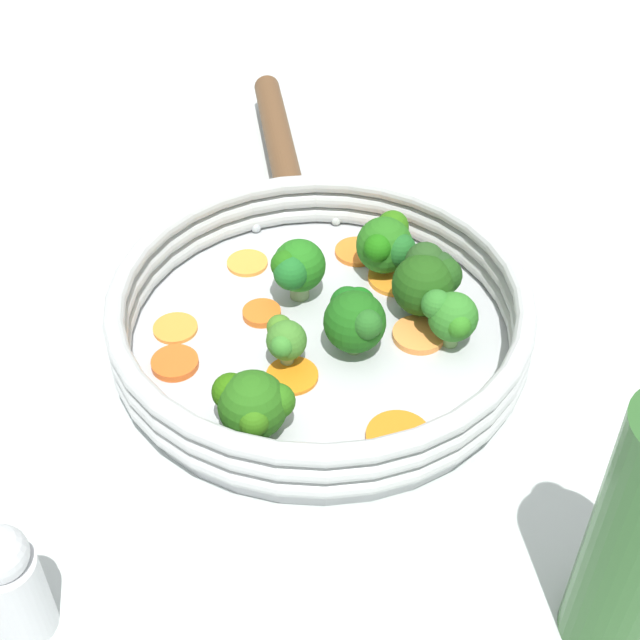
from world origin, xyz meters
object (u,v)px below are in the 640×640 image
at_px(carrot_slice_2, 399,437).
at_px(carrot_slice_3, 381,249).
at_px(carrot_slice_8, 175,363).
at_px(broccoli_floret_0, 428,278).
at_px(broccoli_floret_4, 387,244).
at_px(carrot_slice_0, 357,252).
at_px(salt_shaker, 11,584).
at_px(carrot_slice_9, 262,313).
at_px(carrot_slice_4, 396,277).
at_px(broccoli_floret_2, 355,318).
at_px(skillet, 320,341).
at_px(carrot_slice_6, 292,376).
at_px(broccoli_floret_3, 253,404).
at_px(carrot_slice_7, 419,335).
at_px(broccoli_floret_1, 296,268).
at_px(carrot_slice_5, 175,328).
at_px(carrot_slice_1, 246,263).
at_px(broccoli_floret_6, 451,316).
at_px(broccoli_floret_5, 285,340).

bearing_deg(carrot_slice_2, carrot_slice_3, -34.84).
xyz_separation_m(carrot_slice_2, carrot_slice_8, (0.15, 0.09, 0.00)).
bearing_deg(broccoli_floret_0, broccoli_floret_4, -1.64).
relative_size(carrot_slice_0, salt_shaker, 0.43).
height_order(carrot_slice_9, broccoli_floret_4, broccoli_floret_4).
height_order(carrot_slice_4, carrot_slice_8, carrot_slice_8).
relative_size(carrot_slice_0, carrot_slice_4, 0.80).
bearing_deg(broccoli_floret_2, skillet, 26.31).
bearing_deg(broccoli_floret_0, carrot_slice_6, 90.98).
bearing_deg(broccoli_floret_3, salt_shaker, 102.43).
xyz_separation_m(carrot_slice_0, carrot_slice_7, (-0.11, 0.02, 0.00)).
relative_size(broccoli_floret_1, broccoli_floret_4, 0.99).
distance_m(carrot_slice_7, carrot_slice_9, 0.12).
bearing_deg(carrot_slice_5, skillet, -128.10).
distance_m(carrot_slice_5, carrot_slice_9, 0.07).
relative_size(carrot_slice_1, broccoli_floret_2, 0.61).
bearing_deg(carrot_slice_4, skillet, 101.88).
height_order(carrot_slice_9, broccoli_floret_6, broccoli_floret_6).
xyz_separation_m(broccoli_floret_3, broccoli_floret_4, (0.08, -0.18, 0.00)).
xyz_separation_m(carrot_slice_5, broccoli_floret_6, (-0.13, -0.16, 0.03)).
bearing_deg(broccoli_floret_4, carrot_slice_5, 77.33).
height_order(broccoli_floret_4, broccoli_floret_6, broccoli_floret_4).
height_order(carrot_slice_8, salt_shaker, salt_shaker).
bearing_deg(broccoli_floret_5, broccoli_floret_2, -106.51).
relative_size(carrot_slice_8, carrot_slice_9, 1.16).
height_order(carrot_slice_1, carrot_slice_2, carrot_slice_2).
relative_size(carrot_slice_5, carrot_slice_7, 0.85).
bearing_deg(carrot_slice_4, carrot_slice_6, 108.48).
bearing_deg(skillet, carrot_slice_9, 29.21).
xyz_separation_m(skillet, broccoli_floret_0, (-0.02, -0.08, 0.04)).
bearing_deg(broccoli_floret_2, carrot_slice_6, 89.16).
xyz_separation_m(carrot_slice_7, carrot_slice_8, (0.08, 0.16, 0.00)).
distance_m(carrot_slice_7, broccoli_floret_4, 0.08).
height_order(carrot_slice_1, carrot_slice_8, carrot_slice_8).
bearing_deg(broccoli_floret_0, carrot_slice_7, 131.60).
bearing_deg(carrot_slice_4, broccoli_floret_0, 173.31).
bearing_deg(carrot_slice_4, broccoli_floret_4, 17.73).
xyz_separation_m(carrot_slice_0, carrot_slice_3, (-0.01, -0.02, 0.00)).
relative_size(carrot_slice_9, broccoli_floret_1, 0.58).
relative_size(carrot_slice_3, carrot_slice_8, 1.04).
bearing_deg(carrot_slice_7, salt_shaker, 98.13).
relative_size(skillet, carrot_slice_8, 8.58).
distance_m(carrot_slice_8, broccoli_floret_3, 0.09).
bearing_deg(broccoli_floret_0, carrot_slice_1, 33.65).
relative_size(carrot_slice_3, carrot_slice_6, 0.95).
distance_m(carrot_slice_2, carrot_slice_4, 0.17).
bearing_deg(broccoli_floret_2, broccoli_floret_1, 3.01).
xyz_separation_m(carrot_slice_2, broccoli_floret_4, (0.14, -0.10, 0.03)).
bearing_deg(carrot_slice_5, broccoli_floret_2, -133.33).
xyz_separation_m(carrot_slice_5, broccoli_floret_5, (-0.08, -0.05, 0.02)).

